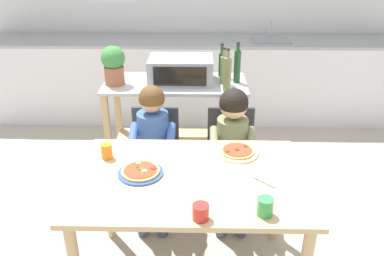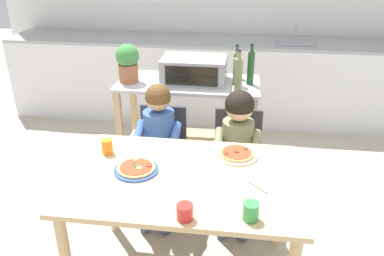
{
  "view_description": "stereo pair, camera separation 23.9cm",
  "coord_description": "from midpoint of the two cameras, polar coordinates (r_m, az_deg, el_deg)",
  "views": [
    {
      "loc": [
        0.04,
        -1.86,
        1.95
      ],
      "look_at": [
        0.0,
        0.3,
        0.9
      ],
      "focal_mm": 37.12,
      "sensor_mm": 36.0,
      "label": 1
    },
    {
      "loc": [
        0.28,
        -1.84,
        1.95
      ],
      "look_at": [
        0.0,
        0.3,
        0.9
      ],
      "focal_mm": 37.12,
      "sensor_mm": 36.0,
      "label": 2
    }
  ],
  "objects": [
    {
      "name": "toaster_oven",
      "position": [
        3.28,
        2.41,
        8.35
      ],
      "size": [
        0.52,
        0.36,
        0.2
      ],
      "color": "#999BA0",
      "rests_on": "kitchen_island_cart"
    },
    {
      "name": "bottle_tall_green_wine",
      "position": [
        3.26,
        10.56,
        8.56
      ],
      "size": [
        0.05,
        0.05,
        0.33
      ],
      "color": "#1E4723",
      "rests_on": "kitchen_island_cart"
    },
    {
      "name": "kitchen_counter",
      "position": [
        4.58,
        5.13,
        6.85
      ],
      "size": [
        4.72,
        0.6,
        1.11
      ],
      "color": "silver",
      "rests_on": "ground"
    },
    {
      "name": "child_in_blue_striped_shirt",
      "position": [
        2.79,
        -2.51,
        -1.75
      ],
      "size": [
        0.32,
        0.42,
        1.02
      ],
      "color": "#424C6B",
      "rests_on": "ground"
    },
    {
      "name": "dining_chair_right",
      "position": [
        2.95,
        8.76,
        -4.23
      ],
      "size": [
        0.36,
        0.36,
        0.81
      ],
      "color": "#333338",
      "rests_on": "ground"
    },
    {
      "name": "potted_herb_plant",
      "position": [
        3.28,
        -7.14,
        9.38
      ],
      "size": [
        0.19,
        0.19,
        0.32
      ],
      "color": "#9E5B3D",
      "rests_on": "kitchen_island_cart"
    },
    {
      "name": "ground_plane",
      "position": [
        3.56,
        3.71,
        -7.26
      ],
      "size": [
        11.34,
        11.34,
        0.0
      ],
      "primitive_type": "plane",
      "color": "#B7AD99"
    },
    {
      "name": "child_in_olive_shirt",
      "position": [
        2.76,
        9.03,
        -2.18
      ],
      "size": [
        0.32,
        0.42,
        1.0
      ],
      "color": "#424C6B",
      "rests_on": "ground"
    },
    {
      "name": "serving_spoon",
      "position": [
        2.16,
        12.55,
        -8.26
      ],
      "size": [
        0.11,
        0.11,
        0.01
      ],
      "primitive_type": "cylinder",
      "rotation": [
        0.0,
        1.57,
        2.35
      ],
      "color": "#B7BABF",
      "rests_on": "dining_table"
    },
    {
      "name": "kitchen_island_cart",
      "position": [
        3.4,
        1.48,
        2.12
      ],
      "size": [
        1.17,
        0.54,
        0.86
      ],
      "color": "#B7BABF",
      "rests_on": "ground"
    },
    {
      "name": "bottle_clear_vinegar",
      "position": [
        3.41,
        8.43,
        8.98
      ],
      "size": [
        0.05,
        0.05,
        0.28
      ],
      "color": "#1E4723",
      "rests_on": "kitchen_island_cart"
    },
    {
      "name": "drinking_cup_orange",
      "position": [
        2.43,
        -9.35,
        -2.73
      ],
      "size": [
        0.07,
        0.07,
        0.09
      ],
      "primitive_type": "cylinder",
      "color": "orange",
      "rests_on": "dining_table"
    },
    {
      "name": "pizza_plate_cream",
      "position": [
        2.42,
        9.27,
        -3.8
      ],
      "size": [
        0.26,
        0.26,
        0.03
      ],
      "color": "beige",
      "rests_on": "dining_table"
    },
    {
      "name": "drinking_cup_green",
      "position": [
        1.92,
        12.09,
        -11.74
      ],
      "size": [
        0.08,
        0.08,
        0.09
      ],
      "primitive_type": "cylinder",
      "color": "green",
      "rests_on": "dining_table"
    },
    {
      "name": "drinking_cup_red",
      "position": [
        1.88,
        2.68,
        -12.09
      ],
      "size": [
        0.08,
        0.08,
        0.08
      ],
      "primitive_type": "cylinder",
      "color": "red",
      "rests_on": "dining_table"
    },
    {
      "name": "pizza_plate_blue_rimmed",
      "position": [
        2.25,
        -5.01,
        -5.94
      ],
      "size": [
        0.25,
        0.25,
        0.03
      ],
      "color": "#3356B7",
      "rests_on": "dining_table"
    },
    {
      "name": "dining_table",
      "position": [
        2.26,
        2.06,
        -9.19
      ],
      "size": [
        1.28,
        0.86,
        0.75
      ],
      "color": "tan",
      "rests_on": "ground"
    },
    {
      "name": "bottle_dark_olive_oil",
      "position": [
        3.23,
        8.58,
        8.14
      ],
      "size": [
        0.06,
        0.06,
        0.3
      ],
      "color": "olive",
      "rests_on": "kitchen_island_cart"
    },
    {
      "name": "dining_chair_left",
      "position": [
        2.98,
        -2.04,
        -3.61
      ],
      "size": [
        0.36,
        0.36,
        0.81
      ],
      "color": "#333338",
      "rests_on": "ground"
    },
    {
      "name": "bottle_brown_beer",
      "position": [
        3.06,
        8.95,
        7.49
      ],
      "size": [
        0.06,
        0.06,
        0.33
      ],
      "color": "olive",
      "rests_on": "kitchen_island_cart"
    }
  ]
}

